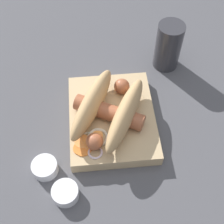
{
  "coord_description": "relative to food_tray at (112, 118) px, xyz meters",
  "views": [
    {
      "loc": [
        0.38,
        -0.04,
        0.59
      ],
      "look_at": [
        0.0,
        0.0,
        0.04
      ],
      "focal_mm": 50.0,
      "sensor_mm": 36.0,
      "label": 1
    }
  ],
  "objects": [
    {
      "name": "sausage",
      "position": [
        0.01,
        -0.01,
        0.03
      ],
      "size": [
        0.17,
        0.15,
        0.04
      ],
      "color": "#9E5638",
      "rests_on": "food_tray"
    },
    {
      "name": "ground_plane",
      "position": [
        0.0,
        0.0,
        -0.02
      ],
      "size": [
        3.0,
        3.0,
        0.0
      ],
      "primitive_type": "plane",
      "color": "#4C4C51"
    },
    {
      "name": "food_tray",
      "position": [
        0.0,
        0.0,
        0.0
      ],
      "size": [
        0.23,
        0.18,
        0.03
      ],
      "color": "tan",
      "rests_on": "ground_plane"
    },
    {
      "name": "condiment_cup_near",
      "position": [
        0.1,
        -0.14,
        -0.0
      ],
      "size": [
        0.05,
        0.05,
        0.03
      ],
      "color": "white",
      "rests_on": "ground_plane"
    },
    {
      "name": "condiment_cup_far",
      "position": [
        0.16,
        -0.1,
        -0.0
      ],
      "size": [
        0.05,
        0.05,
        0.03
      ],
      "color": "white",
      "rests_on": "ground_plane"
    },
    {
      "name": "drink_glass",
      "position": [
        -0.17,
        0.15,
        0.05
      ],
      "size": [
        0.06,
        0.06,
        0.12
      ],
      "color": "#333338",
      "rests_on": "ground_plane"
    },
    {
      "name": "bread_roll",
      "position": [
        0.01,
        -0.01,
        0.05
      ],
      "size": [
        0.22,
        0.19,
        0.06
      ],
      "color": "tan",
      "rests_on": "food_tray"
    },
    {
      "name": "pickled_veggies",
      "position": [
        0.06,
        -0.05,
        0.02
      ],
      "size": [
        0.07,
        0.08,
        0.01
      ],
      "color": "#F99E4C",
      "rests_on": "food_tray"
    }
  ]
}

